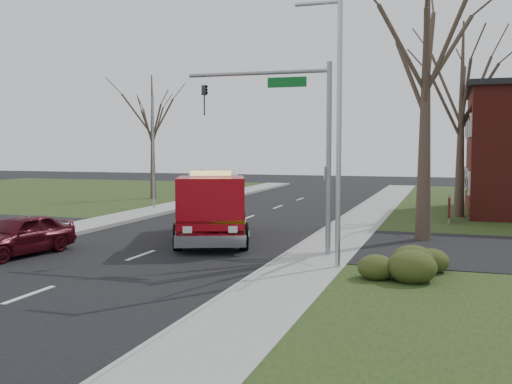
% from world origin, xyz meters
% --- Properties ---
extents(ground, '(120.00, 120.00, 0.00)m').
position_xyz_m(ground, '(0.00, 0.00, 0.00)').
color(ground, black).
rests_on(ground, ground).
extents(sidewalk_right, '(2.40, 80.00, 0.15)m').
position_xyz_m(sidewalk_right, '(6.20, 0.00, 0.07)').
color(sidewalk_right, gray).
rests_on(sidewalk_right, ground).
extents(health_center_sign, '(0.12, 2.00, 1.40)m').
position_xyz_m(health_center_sign, '(10.50, 12.50, 0.88)').
color(health_center_sign, '#4E1412').
rests_on(health_center_sign, ground).
extents(hedge_corner, '(2.80, 2.00, 0.90)m').
position_xyz_m(hedge_corner, '(9.00, -1.00, 0.58)').
color(hedge_corner, '#333B15').
rests_on(hedge_corner, lawn_right).
extents(bare_tree_near, '(6.00, 6.00, 12.00)m').
position_xyz_m(bare_tree_near, '(9.50, 6.00, 7.41)').
color(bare_tree_near, '#3D2C24').
rests_on(bare_tree_near, ground).
extents(bare_tree_far, '(5.25, 5.25, 10.50)m').
position_xyz_m(bare_tree_far, '(11.00, 15.00, 6.49)').
color(bare_tree_far, '#3D2C24').
rests_on(bare_tree_far, ground).
extents(bare_tree_left, '(4.50, 4.50, 9.00)m').
position_xyz_m(bare_tree_left, '(-10.00, 20.00, 5.56)').
color(bare_tree_left, '#3D2C24').
rests_on(bare_tree_left, ground).
extents(traffic_signal_mast, '(5.29, 0.18, 6.80)m').
position_xyz_m(traffic_signal_mast, '(5.21, 1.50, 4.71)').
color(traffic_signal_mast, gray).
rests_on(traffic_signal_mast, ground).
extents(streetlight_pole, '(1.48, 0.16, 8.40)m').
position_xyz_m(streetlight_pole, '(7.14, -0.50, 4.55)').
color(streetlight_pole, '#B7BABF').
rests_on(streetlight_pole, ground).
extents(utility_pole_far, '(0.14, 0.14, 7.00)m').
position_xyz_m(utility_pole_far, '(-6.80, 14.00, 3.50)').
color(utility_pole_far, gray).
rests_on(utility_pole_far, ground).
extents(fire_engine, '(5.01, 7.83, 2.99)m').
position_xyz_m(fire_engine, '(1.10, 4.11, 1.35)').
color(fire_engine, '#980711').
rests_on(fire_engine, ground).
extents(parked_car_maroon, '(2.42, 4.57, 1.48)m').
position_xyz_m(parked_car_maroon, '(-4.20, -1.29, 0.74)').
color(parked_car_maroon, '#430A13').
rests_on(parked_car_maroon, ground).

